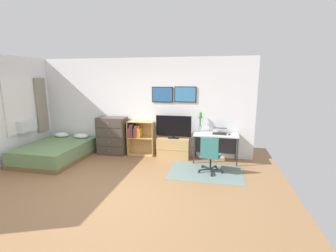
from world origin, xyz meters
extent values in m
plane|color=#936B44|center=(0.00, 0.00, 0.00)|extent=(7.20, 7.20, 0.00)
cube|color=white|center=(0.00, 2.43, 1.35)|extent=(6.12, 0.06, 2.70)
cube|color=black|center=(0.59, 2.38, 1.70)|extent=(0.59, 0.02, 0.42)
cube|color=#285B93|center=(0.59, 2.37, 1.70)|extent=(0.55, 0.01, 0.38)
cube|color=black|center=(1.22, 2.38, 1.72)|extent=(0.59, 0.02, 0.42)
cube|color=teal|center=(1.22, 2.37, 1.72)|extent=(0.55, 0.01, 0.38)
cube|color=white|center=(-2.98, 1.30, 1.45)|extent=(0.02, 1.03, 1.48)
cube|color=silver|center=(-2.99, 1.30, 1.45)|extent=(0.01, 0.95, 1.40)
cube|color=gray|center=(-2.94, 1.99, 1.38)|extent=(0.05, 0.40, 1.54)
cube|color=silver|center=(-2.89, 1.30, 0.90)|extent=(0.20, 0.52, 0.30)
cube|color=slate|center=(1.86, 1.28, 0.00)|extent=(1.70, 1.20, 0.01)
cube|color=brown|center=(-2.13, 1.38, 0.05)|extent=(1.48, 1.95, 0.10)
cube|color=#6B8C5B|center=(-2.13, 1.38, 0.27)|extent=(1.44, 1.91, 0.33)
ellipsoid|color=white|center=(-2.45, 2.10, 0.49)|extent=(0.44, 0.28, 0.14)
ellipsoid|color=white|center=(-1.80, 2.10, 0.49)|extent=(0.44, 0.28, 0.14)
cube|color=#4C4238|center=(-0.85, 2.16, 0.53)|extent=(0.82, 0.42, 1.06)
cube|color=#493F35|center=(-0.85, 1.94, 0.14)|extent=(0.78, 0.01, 0.24)
sphere|color=#A59E8C|center=(-0.85, 1.93, 0.14)|extent=(0.03, 0.03, 0.03)
cube|color=#493F35|center=(-0.85, 1.94, 0.40)|extent=(0.78, 0.01, 0.24)
sphere|color=#A59E8C|center=(-0.85, 1.93, 0.40)|extent=(0.03, 0.03, 0.03)
cube|color=#493F35|center=(-0.85, 1.94, 0.66)|extent=(0.78, 0.01, 0.24)
sphere|color=#A59E8C|center=(-0.85, 1.93, 0.66)|extent=(0.03, 0.03, 0.03)
cube|color=#493F35|center=(-0.85, 1.94, 0.93)|extent=(0.78, 0.01, 0.24)
sphere|color=#A59E8C|center=(-0.85, 1.93, 0.93)|extent=(0.03, 0.03, 0.03)
cube|color=tan|center=(-0.37, 2.22, 0.48)|extent=(0.02, 0.30, 0.97)
cube|color=tan|center=(0.36, 2.22, 0.48)|extent=(0.02, 0.30, 0.97)
cube|color=tan|center=(0.00, 2.22, 0.01)|extent=(0.75, 0.30, 0.02)
cube|color=tan|center=(0.00, 2.22, 0.50)|extent=(0.71, 0.30, 0.02)
cube|color=tan|center=(0.00, 2.22, 0.96)|extent=(0.71, 0.30, 0.02)
cube|color=tan|center=(0.00, 2.37, 0.48)|extent=(0.75, 0.01, 0.97)
cube|color=red|center=(-0.34, 2.18, 0.65)|extent=(0.03, 0.19, 0.27)
cube|color=#2D8C4C|center=(-0.31, 2.18, 0.66)|extent=(0.02, 0.20, 0.29)
cube|color=#8C388C|center=(-0.28, 2.18, 0.70)|extent=(0.03, 0.21, 0.37)
cube|color=red|center=(-0.24, 2.17, 0.70)|extent=(0.04, 0.17, 0.38)
cube|color=black|center=(-0.19, 2.19, 0.70)|extent=(0.03, 0.22, 0.38)
cube|color=red|center=(-0.16, 2.18, 0.64)|extent=(0.03, 0.20, 0.26)
cube|color=#2D8C4C|center=(-0.13, 2.19, 0.68)|extent=(0.03, 0.23, 0.35)
cube|color=red|center=(-0.09, 2.18, 0.68)|extent=(0.03, 0.20, 0.34)
cube|color=orange|center=(-0.06, 2.18, 0.65)|extent=(0.02, 0.20, 0.28)
cube|color=orange|center=(-0.04, 2.18, 0.68)|extent=(0.02, 0.19, 0.35)
cube|color=gold|center=(-0.01, 2.19, 0.64)|extent=(0.03, 0.22, 0.26)
cube|color=tan|center=(0.94, 2.17, 0.27)|extent=(0.87, 0.40, 0.55)
cube|color=tan|center=(0.94, 1.97, 0.27)|extent=(0.87, 0.01, 0.02)
cube|color=black|center=(0.94, 2.15, 0.56)|extent=(0.28, 0.16, 0.02)
cube|color=black|center=(0.94, 2.15, 0.59)|extent=(0.06, 0.04, 0.05)
cube|color=black|center=(0.94, 2.15, 0.89)|extent=(0.96, 0.02, 0.56)
cube|color=black|center=(0.94, 2.14, 0.89)|extent=(0.93, 0.01, 0.53)
cube|color=silver|center=(2.06, 2.07, 0.72)|extent=(1.13, 0.59, 0.03)
cube|color=#2D2D30|center=(1.53, 1.81, 0.35)|extent=(0.03, 0.03, 0.71)
cube|color=#2D2D30|center=(2.60, 1.81, 0.35)|extent=(0.03, 0.03, 0.71)
cube|color=#2D2D30|center=(1.53, 2.34, 0.35)|extent=(0.03, 0.03, 0.71)
cube|color=#2D2D30|center=(2.60, 2.34, 0.35)|extent=(0.03, 0.03, 0.71)
cube|color=#2D2D30|center=(2.06, 2.36, 0.39)|extent=(1.07, 0.02, 0.50)
cylinder|color=#232326|center=(2.24, 1.28, 0.03)|extent=(0.05, 0.05, 0.05)
cube|color=#232326|center=(2.11, 1.31, 0.07)|extent=(0.28, 0.08, 0.02)
cylinder|color=#232326|center=(2.10, 1.58, 0.03)|extent=(0.05, 0.05, 0.05)
cube|color=#232326|center=(2.03, 1.45, 0.07)|extent=(0.16, 0.26, 0.02)
cylinder|color=#232326|center=(1.77, 1.53, 0.03)|extent=(0.05, 0.05, 0.05)
cube|color=#232326|center=(1.87, 1.43, 0.07)|extent=(0.22, 0.22, 0.02)
cylinder|color=#232326|center=(1.72, 1.20, 0.03)|extent=(0.05, 0.05, 0.05)
cube|color=#232326|center=(1.84, 1.27, 0.07)|extent=(0.26, 0.15, 0.02)
cylinder|color=#232326|center=(2.01, 1.05, 0.03)|extent=(0.05, 0.05, 0.05)
cube|color=#232326|center=(1.99, 1.19, 0.07)|extent=(0.07, 0.28, 0.02)
cylinder|color=#232326|center=(1.97, 1.33, 0.23)|extent=(0.04, 0.04, 0.30)
cube|color=#2D6B66|center=(1.97, 1.33, 0.40)|extent=(0.51, 0.51, 0.03)
cube|color=#2D6B66|center=(1.94, 1.13, 0.64)|extent=(0.40, 0.10, 0.45)
cube|color=#333338|center=(2.16, 2.09, 0.75)|extent=(0.36, 0.25, 0.01)
cube|color=black|center=(2.16, 2.09, 0.75)|extent=(0.34, 0.23, 0.00)
cube|color=#333338|center=(2.16, 2.24, 0.86)|extent=(0.36, 0.23, 0.07)
cube|color=navy|center=(2.16, 2.23, 0.86)|extent=(0.34, 0.21, 0.06)
ellipsoid|color=#262628|center=(2.40, 2.02, 0.76)|extent=(0.06, 0.10, 0.03)
cylinder|color=silver|center=(1.64, 2.28, 0.82)|extent=(0.09, 0.09, 0.16)
cylinder|color=#3D8438|center=(1.66, 2.28, 0.96)|extent=(0.01, 0.01, 0.35)
sphere|color=#308B2C|center=(1.66, 2.28, 1.13)|extent=(0.07, 0.07, 0.07)
cylinder|color=#3D8438|center=(1.64, 2.29, 1.01)|extent=(0.01, 0.01, 0.44)
sphere|color=#308B2C|center=(1.64, 2.29, 1.23)|extent=(0.07, 0.07, 0.07)
cylinder|color=#3D8438|center=(1.62, 2.29, 0.96)|extent=(0.01, 0.01, 0.33)
sphere|color=#308B2C|center=(1.62, 2.29, 1.12)|extent=(0.07, 0.07, 0.07)
cylinder|color=#3D8438|center=(1.64, 2.27, 0.99)|extent=(0.01, 0.01, 0.41)
sphere|color=#308B2C|center=(1.64, 2.27, 1.19)|extent=(0.07, 0.07, 0.07)
cylinder|color=silver|center=(1.73, 2.04, 0.74)|extent=(0.06, 0.06, 0.01)
cylinder|color=silver|center=(1.73, 2.04, 0.80)|extent=(0.01, 0.01, 0.10)
cone|color=silver|center=(1.73, 2.04, 0.88)|extent=(0.07, 0.07, 0.07)
camera|label=1|loc=(2.07, -4.01, 2.14)|focal=25.47mm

